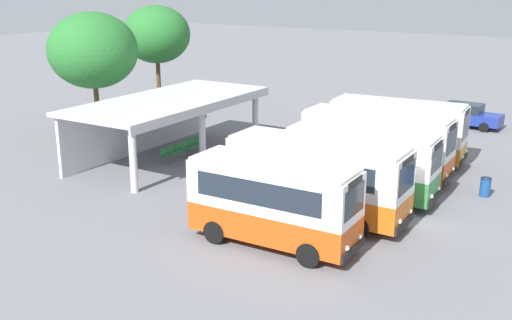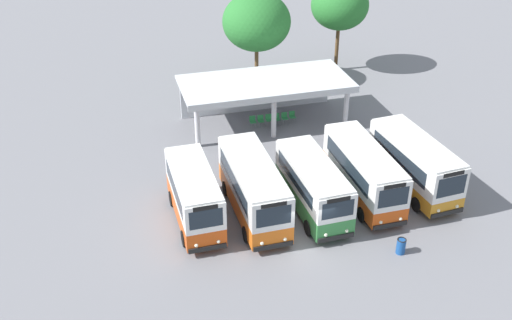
% 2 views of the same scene
% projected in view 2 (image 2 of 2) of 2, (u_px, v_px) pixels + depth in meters
% --- Properties ---
extents(ground_plane, '(180.00, 180.00, 0.00)m').
position_uv_depth(ground_plane, '(307.00, 243.00, 32.74)').
color(ground_plane, slate).
extents(city_bus_nearest_orange, '(2.33, 6.56, 3.28)m').
position_uv_depth(city_bus_nearest_orange, '(194.00, 195.00, 33.55)').
color(city_bus_nearest_orange, black).
rests_on(city_bus_nearest_orange, ground).
extents(city_bus_second_in_row, '(2.45, 7.72, 3.35)m').
position_uv_depth(city_bus_second_in_row, '(253.00, 187.00, 34.18)').
color(city_bus_second_in_row, black).
rests_on(city_bus_second_in_row, ground).
extents(city_bus_middle_cream, '(2.46, 6.98, 3.16)m').
position_uv_depth(city_bus_middle_cream, '(313.00, 185.00, 34.51)').
color(city_bus_middle_cream, black).
rests_on(city_bus_middle_cream, ground).
extents(city_bus_fourth_amber, '(2.30, 7.57, 3.28)m').
position_uv_depth(city_bus_fourth_amber, '(364.00, 171.00, 35.72)').
color(city_bus_fourth_amber, black).
rests_on(city_bus_fourth_amber, ground).
extents(city_bus_fifth_blue, '(2.79, 7.43, 3.31)m').
position_uv_depth(city_bus_fifth_blue, '(415.00, 163.00, 36.54)').
color(city_bus_fifth_blue, black).
rests_on(city_bus_fifth_blue, ground).
extents(terminal_canopy, '(12.20, 5.52, 3.40)m').
position_uv_depth(terminal_canopy, '(263.00, 87.00, 44.35)').
color(terminal_canopy, silver).
rests_on(terminal_canopy, ground).
extents(waiting_chair_end_by_column, '(0.45, 0.45, 0.86)m').
position_uv_depth(waiting_chair_end_by_column, '(253.00, 121.00, 44.32)').
color(waiting_chair_end_by_column, slate).
rests_on(waiting_chair_end_by_column, ground).
extents(waiting_chair_second_from_end, '(0.45, 0.45, 0.86)m').
position_uv_depth(waiting_chair_second_from_end, '(261.00, 120.00, 44.44)').
color(waiting_chair_second_from_end, slate).
rests_on(waiting_chair_second_from_end, ground).
extents(waiting_chair_middle_seat, '(0.45, 0.45, 0.86)m').
position_uv_depth(waiting_chair_middle_seat, '(269.00, 119.00, 44.58)').
color(waiting_chair_middle_seat, slate).
rests_on(waiting_chair_middle_seat, ground).
extents(waiting_chair_fourth_seat, '(0.45, 0.45, 0.86)m').
position_uv_depth(waiting_chair_fourth_seat, '(277.00, 118.00, 44.68)').
color(waiting_chair_fourth_seat, slate).
rests_on(waiting_chair_fourth_seat, ground).
extents(waiting_chair_fifth_seat, '(0.45, 0.45, 0.86)m').
position_uv_depth(waiting_chair_fifth_seat, '(285.00, 117.00, 44.84)').
color(waiting_chair_fifth_seat, slate).
rests_on(waiting_chair_fifth_seat, ground).
extents(waiting_chair_far_end_seat, '(0.45, 0.45, 0.86)m').
position_uv_depth(waiting_chair_far_end_seat, '(292.00, 116.00, 45.02)').
color(waiting_chair_far_end_seat, slate).
rests_on(waiting_chair_far_end_seat, ground).
extents(roadside_tree_behind_canopy, '(5.50, 5.50, 7.84)m').
position_uv_depth(roadside_tree_behind_canopy, '(257.00, 22.00, 48.45)').
color(roadside_tree_behind_canopy, brown).
rests_on(roadside_tree_behind_canopy, ground).
extents(roadside_tree_east_of_canopy, '(4.90, 4.90, 7.93)m').
position_uv_depth(roadside_tree_east_of_canopy, '(340.00, 5.00, 51.30)').
color(roadside_tree_east_of_canopy, brown).
rests_on(roadside_tree_east_of_canopy, ground).
extents(litter_bin_apron, '(0.49, 0.49, 0.90)m').
position_uv_depth(litter_bin_apron, '(401.00, 246.00, 31.81)').
color(litter_bin_apron, '#19478C').
rests_on(litter_bin_apron, ground).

